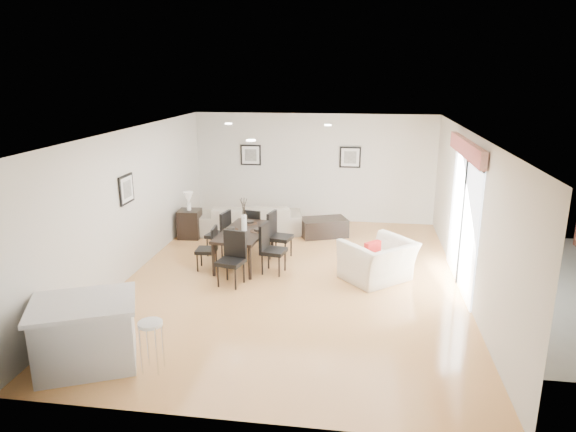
# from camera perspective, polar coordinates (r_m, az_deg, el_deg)

# --- Properties ---
(ground) EXTENTS (8.00, 8.00, 0.00)m
(ground) POSITION_cam_1_polar(r_m,az_deg,el_deg) (9.47, 0.44, -7.10)
(ground) COLOR tan
(ground) RESTS_ON ground
(wall_back) EXTENTS (6.00, 0.04, 2.70)m
(wall_back) POSITION_cam_1_polar(r_m,az_deg,el_deg) (12.92, 2.88, 5.33)
(wall_back) COLOR beige
(wall_back) RESTS_ON ground
(wall_front) EXTENTS (6.00, 0.04, 2.70)m
(wall_front) POSITION_cam_1_polar(r_m,az_deg,el_deg) (5.33, -5.46, -10.18)
(wall_front) COLOR beige
(wall_front) RESTS_ON ground
(wall_left) EXTENTS (0.04, 8.00, 2.70)m
(wall_left) POSITION_cam_1_polar(r_m,az_deg,el_deg) (9.88, -17.04, 1.42)
(wall_left) COLOR beige
(wall_left) RESTS_ON ground
(wall_right) EXTENTS (0.04, 8.00, 2.70)m
(wall_right) POSITION_cam_1_polar(r_m,az_deg,el_deg) (9.14, 19.44, 0.08)
(wall_right) COLOR beige
(wall_right) RESTS_ON ground
(ceiling) EXTENTS (6.00, 8.00, 0.02)m
(ceiling) POSITION_cam_1_polar(r_m,az_deg,el_deg) (8.79, 0.48, 9.36)
(ceiling) COLOR white
(ceiling) RESTS_ON wall_back
(sofa) EXTENTS (2.47, 1.33, 0.68)m
(sofa) POSITION_cam_1_polar(r_m,az_deg,el_deg) (12.12, -4.09, -0.28)
(sofa) COLOR gray
(sofa) RESTS_ON ground
(armchair) EXTENTS (1.54, 1.52, 0.75)m
(armchair) POSITION_cam_1_polar(r_m,az_deg,el_deg) (9.47, 9.95, -4.90)
(armchair) COLOR white
(armchair) RESTS_ON ground
(dining_table) EXTENTS (0.97, 1.71, 0.68)m
(dining_table) POSITION_cam_1_polar(r_m,az_deg,el_deg) (10.09, -4.88, -2.00)
(dining_table) COLOR black
(dining_table) RESTS_ON ground
(dining_chair_wnear) EXTENTS (0.40, 0.40, 0.85)m
(dining_chair_wnear) POSITION_cam_1_polar(r_m,az_deg,el_deg) (9.91, -8.66, -3.30)
(dining_chair_wnear) COLOR black
(dining_chair_wnear) RESTS_ON ground
(dining_chair_wfar) EXTENTS (0.50, 0.50, 0.94)m
(dining_chair_wfar) POSITION_cam_1_polar(r_m,az_deg,el_deg) (10.62, -7.41, -1.65)
(dining_chair_wfar) COLOR black
(dining_chair_wfar) RESTS_ON ground
(dining_chair_enear) EXTENTS (0.50, 0.50, 0.96)m
(dining_chair_enear) POSITION_cam_1_polar(r_m,az_deg,el_deg) (9.64, -2.07, -3.30)
(dining_chair_enear) COLOR black
(dining_chair_enear) RESTS_ON ground
(dining_chair_efar) EXTENTS (0.51, 0.51, 0.96)m
(dining_chair_efar) POSITION_cam_1_polar(r_m,az_deg,el_deg) (10.41, -1.27, -1.83)
(dining_chair_efar) COLOR black
(dining_chair_efar) RESTS_ON ground
(dining_chair_head) EXTENTS (0.52, 0.52, 0.96)m
(dining_chair_head) POSITION_cam_1_polar(r_m,az_deg,el_deg) (9.19, -6.16, -4.32)
(dining_chair_head) COLOR black
(dining_chair_head) RESTS_ON ground
(dining_chair_foot) EXTENTS (0.46, 0.46, 0.84)m
(dining_chair_foot) POSITION_cam_1_polar(r_m,az_deg,el_deg) (11.09, -3.77, -1.12)
(dining_chair_foot) COLOR black
(dining_chair_foot) RESTS_ON ground
(vase) EXTENTS (0.85, 1.30, 0.66)m
(vase) POSITION_cam_1_polar(r_m,az_deg,el_deg) (10.00, -4.92, -0.14)
(vase) COLOR white
(vase) RESTS_ON dining_table
(coffee_table) EXTENTS (1.19, 0.95, 0.41)m
(coffee_table) POSITION_cam_1_polar(r_m,az_deg,el_deg) (11.90, 3.99, -1.26)
(coffee_table) COLOR black
(coffee_table) RESTS_ON ground
(side_table) EXTENTS (0.52, 0.52, 0.65)m
(side_table) POSITION_cam_1_polar(r_m,az_deg,el_deg) (11.94, -10.85, -0.86)
(side_table) COLOR black
(side_table) RESTS_ON ground
(table_lamp) EXTENTS (0.22, 0.22, 0.42)m
(table_lamp) POSITION_cam_1_polar(r_m,az_deg,el_deg) (11.79, -11.00, 1.93)
(table_lamp) COLOR white
(table_lamp) RESTS_ON side_table
(cushion) EXTENTS (0.31, 0.32, 0.34)m
(cushion) POSITION_cam_1_polar(r_m,az_deg,el_deg) (9.29, 9.37, -3.83)
(cushion) COLOR #A71815
(cushion) RESTS_ON armchair
(kitchen_island) EXTENTS (1.57, 1.42, 0.89)m
(kitchen_island) POSITION_cam_1_polar(r_m,az_deg,el_deg) (7.20, -21.57, -12.03)
(kitchen_island) COLOR #BDBEC0
(kitchen_island) RESTS_ON ground
(bar_stool) EXTENTS (0.31, 0.31, 0.68)m
(bar_stool) POSITION_cam_1_polar(r_m,az_deg,el_deg) (6.77, -15.02, -12.03)
(bar_stool) COLOR silver
(bar_stool) RESTS_ON ground
(framed_print_back_left) EXTENTS (0.52, 0.04, 0.52)m
(framed_print_back_left) POSITION_cam_1_polar(r_m,az_deg,el_deg) (13.08, -4.16, 6.77)
(framed_print_back_left) COLOR black
(framed_print_back_left) RESTS_ON wall_back
(framed_print_back_right) EXTENTS (0.52, 0.04, 0.52)m
(framed_print_back_right) POSITION_cam_1_polar(r_m,az_deg,el_deg) (12.79, 6.93, 6.49)
(framed_print_back_right) COLOR black
(framed_print_back_right) RESTS_ON wall_back
(framed_print_left_wall) EXTENTS (0.04, 0.52, 0.52)m
(framed_print_left_wall) POSITION_cam_1_polar(r_m,az_deg,el_deg) (9.63, -17.52, 2.85)
(framed_print_left_wall) COLOR black
(framed_print_left_wall) RESTS_ON wall_left
(sliding_door) EXTENTS (0.12, 2.70, 2.57)m
(sliding_door) POSITION_cam_1_polar(r_m,az_deg,el_deg) (9.34, 19.01, 2.44)
(sliding_door) COLOR white
(sliding_door) RESTS_ON wall_right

